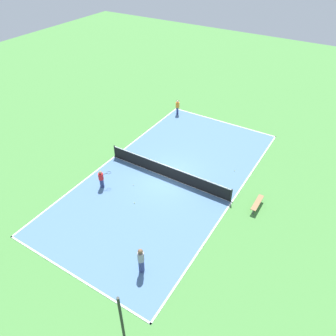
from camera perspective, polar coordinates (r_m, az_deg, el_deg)
The scene contains 11 objects.
ground_plane at distance 24.43m, azimuth -0.00°, elevation -1.68°, with size 80.00×80.00×0.00m, color #47843D.
court_surface at distance 24.42m, azimuth -0.00°, elevation -1.66°, with size 10.30×19.82×0.02m.
tennis_net at distance 24.06m, azimuth -0.00°, elevation -0.59°, with size 10.10×0.10×1.11m.
bench at distance 22.59m, azimuth 15.28°, elevation -5.89°, with size 0.36×1.70×0.45m.
player_center_orange at distance 32.36m, azimuth 1.67°, elevation 10.69°, with size 0.74×0.98×1.47m.
player_baseline_gray at distance 18.02m, azimuth -4.74°, elevation -15.50°, with size 0.38×0.38×1.81m.
player_coach_red at distance 23.56m, azimuth -11.55°, elevation -1.73°, with size 0.79×0.96×1.42m.
tennis_ball_left_sideline at distance 25.50m, azimuth 11.48°, elevation -0.47°, with size 0.07×0.07×0.07m, color #CCE033.
tennis_ball_midcourt at distance 23.83m, azimuth -6.10°, elevation -2.93°, with size 0.07×0.07×0.07m, color #CCE033.
tennis_ball_near_net at distance 22.41m, azimuth -5.88°, elevation -6.06°, with size 0.07×0.07×0.07m, color #CCE033.
fence_post_back_left at distance 15.18m, azimuth -7.97°, elevation -25.36°, with size 0.12×0.12×3.98m.
Camera 1 is at (-9.94, 16.13, 15.41)m, focal length 35.00 mm.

